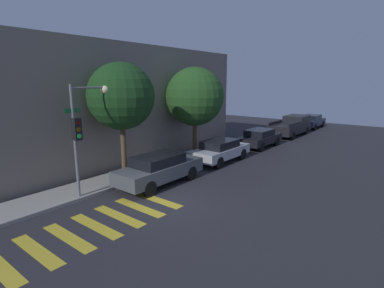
# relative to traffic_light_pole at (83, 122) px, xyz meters

# --- Properties ---
(ground_plane) EXTENTS (60.00, 60.00, 0.00)m
(ground_plane) POSITION_rel_traffic_light_pole_xyz_m (1.61, -3.37, -3.27)
(ground_plane) COLOR #28282D
(sidewalk) EXTENTS (26.00, 2.03, 0.14)m
(sidewalk) POSITION_rel_traffic_light_pole_xyz_m (1.61, 0.85, -3.20)
(sidewalk) COLOR gray
(sidewalk) RESTS_ON ground
(building_row) EXTENTS (26.00, 6.00, 7.08)m
(building_row) POSITION_rel_traffic_light_pole_xyz_m (1.61, 5.26, 0.26)
(building_row) COLOR slate
(building_row) RESTS_ON ground
(crosswalk) EXTENTS (6.46, 2.60, 0.00)m
(crosswalk) POSITION_rel_traffic_light_pole_xyz_m (-1.39, -2.57, -3.27)
(crosswalk) COLOR gold
(crosswalk) RESTS_ON ground
(traffic_light_pole) EXTENTS (2.14, 0.56, 4.83)m
(traffic_light_pole) POSITION_rel_traffic_light_pole_xyz_m (0.00, 0.00, 0.00)
(traffic_light_pole) COLOR slate
(traffic_light_pole) RESTS_ON ground
(sedan_near_corner) EXTENTS (4.66, 1.77, 1.49)m
(sedan_near_corner) POSITION_rel_traffic_light_pole_xyz_m (3.11, -1.27, -2.48)
(sedan_near_corner) COLOR #4C5156
(sedan_near_corner) RESTS_ON ground
(sedan_middle) EXTENTS (4.36, 1.80, 1.39)m
(sedan_middle) POSITION_rel_traffic_light_pole_xyz_m (8.46, -1.27, -2.52)
(sedan_middle) COLOR #B7BABF
(sedan_middle) RESTS_ON ground
(sedan_far_end) EXTENTS (4.31, 1.78, 1.38)m
(sedan_far_end) POSITION_rel_traffic_light_pole_xyz_m (13.89, -1.27, -2.53)
(sedan_far_end) COLOR black
(sedan_far_end) RESTS_ON ground
(pickup_truck) EXTENTS (5.61, 2.01, 1.75)m
(pickup_truck) POSITION_rel_traffic_light_pole_xyz_m (20.44, -1.27, -2.37)
(pickup_truck) COLOR black
(pickup_truck) RESTS_ON ground
(sedan_tail_of_row) EXTENTS (4.50, 1.81, 1.42)m
(sedan_tail_of_row) POSITION_rel_traffic_light_pole_xyz_m (26.16, -1.27, -2.51)
(sedan_tail_of_row) COLOR #2D3351
(sedan_tail_of_row) RESTS_ON ground
(tree_near_corner) EXTENTS (3.30, 3.30, 5.87)m
(tree_near_corner) POSITION_rel_traffic_light_pole_xyz_m (2.59, 0.75, 0.93)
(tree_near_corner) COLOR brown
(tree_near_corner) RESTS_ON ground
(tree_midblock) EXTENTS (3.74, 3.74, 5.85)m
(tree_midblock) POSITION_rel_traffic_light_pole_xyz_m (8.44, 0.75, 0.70)
(tree_midblock) COLOR brown
(tree_midblock) RESTS_ON ground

